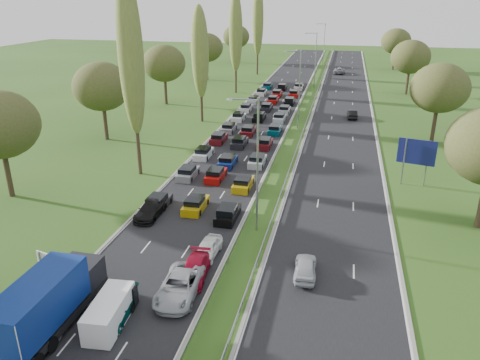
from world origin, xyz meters
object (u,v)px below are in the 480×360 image
Objects in this scene: near_car_2 at (55,311)px; direction_sign at (416,154)px; info_sign at (45,261)px; blue_lorry at (49,301)px; white_van_rear at (111,311)px; near_car_3 at (150,210)px.

near_car_2 is 1.09× the size of direction_sign.
direction_sign is (28.80, 25.16, 2.20)m from info_sign.
direction_sign reaches higher than info_sign.
near_car_2 is at bearing 110.35° from blue_lorry.
white_van_rear is at bearing 21.19° from blue_lorry.
near_car_3 is at bearing 90.66° from near_car_2.
blue_lorry is (0.24, -16.37, 1.32)m from near_car_3.
info_sign is at bearing 129.34° from near_car_2.
info_sign reaches higher than white_van_rear.
blue_lorry is at bearing -163.93° from white_van_rear.
near_car_3 is 0.92× the size of direction_sign.
blue_lorry is at bearing -129.62° from direction_sign.
blue_lorry is at bearing -69.75° from near_car_2.
info_sign is at bearing 147.72° from white_van_rear.
near_car_3 is 28.94m from direction_sign.
white_van_rear reaches higher than near_car_3.
info_sign is at bearing -107.15° from near_car_3.
near_car_2 is at bearing -174.13° from white_van_rear.
near_car_2 is 1.22× the size of white_van_rear.
direction_sign is at bearing 50.13° from near_car_2.
near_car_3 is 16.43m from blue_lorry.
direction_sign is (25.01, 30.22, 1.53)m from blue_lorry.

